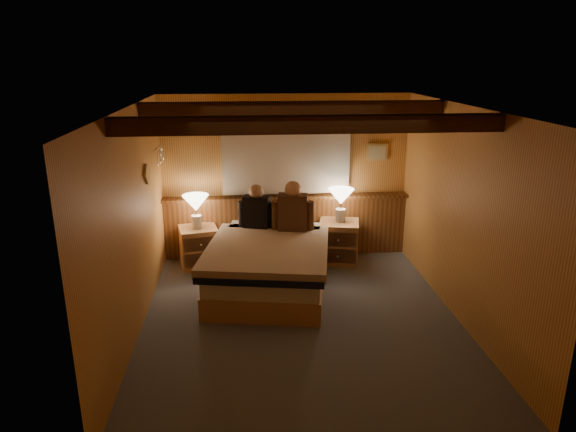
{
  "coord_description": "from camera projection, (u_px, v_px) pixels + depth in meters",
  "views": [
    {
      "loc": [
        -0.62,
        -5.24,
        2.9
      ],
      "look_at": [
        -0.12,
        0.4,
        1.13
      ],
      "focal_mm": 32.0,
      "sensor_mm": 36.0,
      "label": 1
    }
  ],
  "objects": [
    {
      "name": "curtain_window",
      "position": [
        286.0,
        156.0,
        7.38
      ],
      "size": [
        2.18,
        0.09,
        1.11
      ],
      "color": "#422710",
      "rests_on": "wall_back"
    },
    {
      "name": "lamp_left",
      "position": [
        196.0,
        205.0,
        7.18
      ],
      "size": [
        0.37,
        0.37,
        0.48
      ],
      "color": "silver",
      "rests_on": "nightstand_left"
    },
    {
      "name": "person_right",
      "position": [
        293.0,
        210.0,
        6.9
      ],
      "size": [
        0.57,
        0.28,
        0.7
      ],
      "rotation": [
        0.0,
        0.0,
        -0.15
      ],
      "color": "#4C301E",
      "rests_on": "bed"
    },
    {
      "name": "coat_rail",
      "position": [
        159.0,
        154.0,
        6.76
      ],
      "size": [
        0.05,
        0.55,
        0.24
      ],
      "color": "white",
      "rests_on": "wall_left"
    },
    {
      "name": "wall_back",
      "position": [
        286.0,
        177.0,
        7.54
      ],
      "size": [
        3.6,
        0.0,
        3.6
      ],
      "primitive_type": "plane",
      "rotation": [
        1.57,
        0.0,
        0.0
      ],
      "color": "gold",
      "rests_on": "floor"
    },
    {
      "name": "floor",
      "position": [
        301.0,
        320.0,
        5.9
      ],
      "size": [
        4.2,
        4.2,
        0.0
      ],
      "primitive_type": "plane",
      "color": "#484E56",
      "rests_on": "ground"
    },
    {
      "name": "wall_right",
      "position": [
        463.0,
        216.0,
        5.7
      ],
      "size": [
        0.0,
        4.2,
        4.2
      ],
      "primitive_type": "plane",
      "rotation": [
        1.57,
        0.0,
        -1.57
      ],
      "color": "gold",
      "rests_on": "floor"
    },
    {
      "name": "wainscot",
      "position": [
        286.0,
        224.0,
        7.69
      ],
      "size": [
        3.6,
        0.23,
        0.94
      ],
      "color": "brown",
      "rests_on": "wall_back"
    },
    {
      "name": "wall_left",
      "position": [
        132.0,
        225.0,
        5.39
      ],
      "size": [
        0.0,
        4.2,
        4.2
      ],
      "primitive_type": "plane",
      "rotation": [
        1.57,
        0.0,
        1.57
      ],
      "color": "gold",
      "rests_on": "floor"
    },
    {
      "name": "nightstand_right",
      "position": [
        339.0,
        242.0,
        7.48
      ],
      "size": [
        0.65,
        0.61,
        0.61
      ],
      "rotation": [
        0.0,
        0.0,
        -0.21
      ],
      "color": "#B37D4C",
      "rests_on": "floor"
    },
    {
      "name": "lamp_right",
      "position": [
        341.0,
        199.0,
        7.33
      ],
      "size": [
        0.37,
        0.37,
        0.48
      ],
      "color": "silver",
      "rests_on": "nightstand_right"
    },
    {
      "name": "nightstand_left",
      "position": [
        199.0,
        246.0,
        7.37
      ],
      "size": [
        0.6,
        0.56,
        0.57
      ],
      "rotation": [
        0.0,
        0.0,
        0.21
      ],
      "color": "#B37D4C",
      "rests_on": "floor"
    },
    {
      "name": "duffel_bag",
      "position": [
        232.0,
        262.0,
        7.18
      ],
      "size": [
        0.53,
        0.4,
        0.34
      ],
      "rotation": [
        0.0,
        0.0,
        0.29
      ],
      "color": "black",
      "rests_on": "floor"
    },
    {
      "name": "framed_print",
      "position": [
        377.0,
        152.0,
        7.53
      ],
      "size": [
        0.3,
        0.04,
        0.25
      ],
      "color": "tan",
      "rests_on": "wall_back"
    },
    {
      "name": "person_left",
      "position": [
        257.0,
        210.0,
        7.02
      ],
      "size": [
        0.5,
        0.29,
        0.62
      ],
      "rotation": [
        0.0,
        0.0,
        -0.27
      ],
      "color": "black",
      "rests_on": "bed"
    },
    {
      "name": "wall_front",
      "position": [
        337.0,
        313.0,
        3.55
      ],
      "size": [
        3.6,
        0.0,
        3.6
      ],
      "primitive_type": "plane",
      "rotation": [
        -1.57,
        0.0,
        0.0
      ],
      "color": "gold",
      "rests_on": "floor"
    },
    {
      "name": "bed",
      "position": [
        269.0,
        266.0,
        6.55
      ],
      "size": [
        1.75,
        2.11,
        0.65
      ],
      "rotation": [
        0.0,
        0.0,
        -0.17
      ],
      "color": "#B37D4C",
      "rests_on": "floor"
    },
    {
      "name": "ceiling_beams",
      "position": [
        301.0,
        115.0,
        5.36
      ],
      "size": [
        3.6,
        1.65,
        0.16
      ],
      "color": "#422710",
      "rests_on": "ceiling"
    },
    {
      "name": "ceiling",
      "position": [
        303.0,
        108.0,
        5.19
      ],
      "size": [
        4.2,
        4.2,
        0.0
      ],
      "primitive_type": "plane",
      "rotation": [
        3.14,
        0.0,
        0.0
      ],
      "color": "tan",
      "rests_on": "wall_back"
    }
  ]
}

